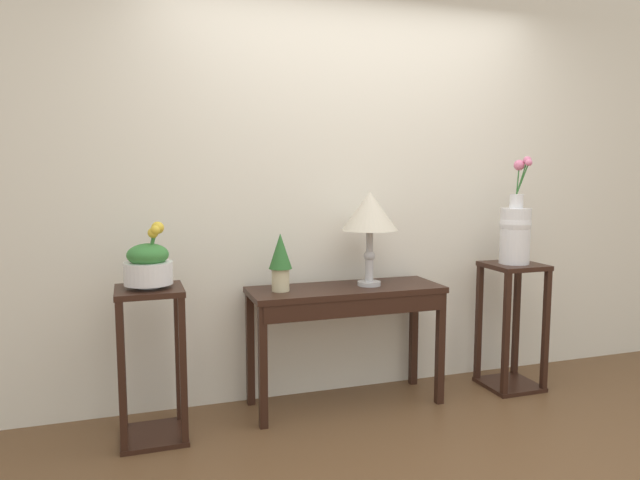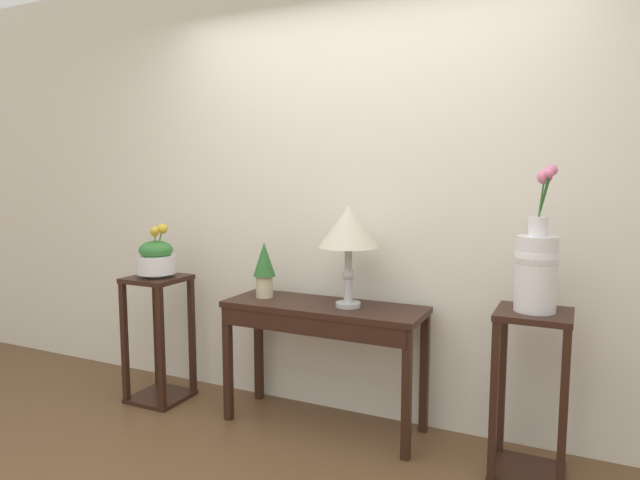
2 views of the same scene
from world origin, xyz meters
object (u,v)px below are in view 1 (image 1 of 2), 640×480
pedestal_stand_right (511,326)px  flower_vase_tall_right (515,229)px  pedestal_stand_left (152,364)px  planter_bowl_wide_left (148,264)px  console_table (347,305)px  table_lamp (370,214)px  potted_plant_on_console (280,259)px

pedestal_stand_right → flower_vase_tall_right: bearing=-22.1°
pedestal_stand_left → pedestal_stand_right: (2.27, 0.04, 0.00)m
planter_bowl_wide_left → pedestal_stand_left: bearing=157.7°
console_table → table_lamp: bearing=8.9°
table_lamp → pedestal_stand_left: table_lamp is taller
pedestal_stand_left → planter_bowl_wide_left: bearing=-22.3°
table_lamp → pedestal_stand_right: (0.98, -0.07, -0.75)m
table_lamp → flower_vase_tall_right: 0.99m
console_table → planter_bowl_wide_left: 1.18m
table_lamp → pedestal_stand_right: size_ratio=0.69×
pedestal_stand_left → flower_vase_tall_right: size_ratio=1.20×
pedestal_stand_right → flower_vase_tall_right: 0.64m
planter_bowl_wide_left → flower_vase_tall_right: flower_vase_tall_right is taller
table_lamp → pedestal_stand_left: bearing=-175.1°
table_lamp → potted_plant_on_console: bearing=179.2°
pedestal_stand_right → table_lamp: bearing=175.8°
table_lamp → pedestal_stand_left: size_ratio=0.69×
console_table → flower_vase_tall_right: bearing=-2.5°
planter_bowl_wide_left → pedestal_stand_right: planter_bowl_wide_left is taller
console_table → planter_bowl_wide_left: (-1.13, -0.09, 0.32)m
pedestal_stand_left → pedestal_stand_right: bearing=1.0°
pedestal_stand_right → flower_vase_tall_right: flower_vase_tall_right is taller
table_lamp → planter_bowl_wide_left: bearing=-175.1°
console_table → table_lamp: size_ratio=2.05×
potted_plant_on_console → flower_vase_tall_right: bearing=-3.0°
pedestal_stand_left → planter_bowl_wide_left: 0.54m
console_table → pedestal_stand_right: size_ratio=1.41×
planter_bowl_wide_left → console_table: bearing=4.4°
console_table → planter_bowl_wide_left: size_ratio=3.40×
potted_plant_on_console → planter_bowl_wide_left: (-0.73, -0.12, 0.03)m
console_table → potted_plant_on_console: potted_plant_on_console is taller
potted_plant_on_console → flower_vase_tall_right: size_ratio=0.49×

